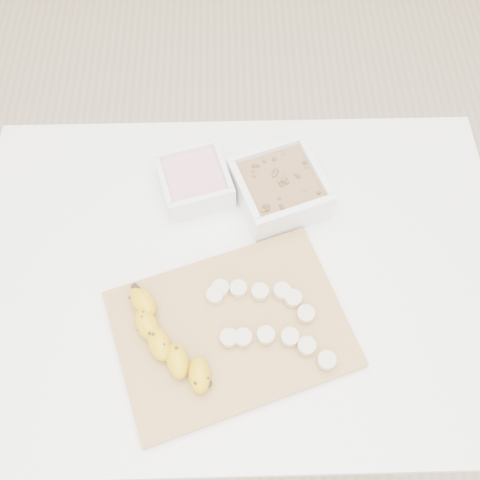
{
  "coord_description": "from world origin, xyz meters",
  "views": [
    {
      "loc": [
        -0.01,
        -0.41,
        1.65
      ],
      "look_at": [
        0.0,
        0.03,
        0.81
      ],
      "focal_mm": 40.0,
      "sensor_mm": 36.0,
      "label": 1
    }
  ],
  "objects_px": {
    "table": "(240,289)",
    "cutting_board": "(231,329)",
    "banana": "(169,342)",
    "bowl_granola": "(280,188)",
    "bowl_yogurt": "(195,181)"
  },
  "relations": [
    {
      "from": "table",
      "to": "cutting_board",
      "type": "xyz_separation_m",
      "value": [
        -0.02,
        -0.12,
        0.1
      ]
    },
    {
      "from": "cutting_board",
      "to": "banana",
      "type": "height_order",
      "value": "banana"
    },
    {
      "from": "bowl_granola",
      "to": "banana",
      "type": "xyz_separation_m",
      "value": [
        -0.2,
        -0.3,
        -0.0
      ]
    },
    {
      "from": "cutting_board",
      "to": "banana",
      "type": "bearing_deg",
      "value": -164.31
    },
    {
      "from": "bowl_yogurt",
      "to": "banana",
      "type": "bearing_deg",
      "value": -96.73
    },
    {
      "from": "bowl_yogurt",
      "to": "cutting_board",
      "type": "relative_size",
      "value": 0.41
    },
    {
      "from": "bowl_yogurt",
      "to": "cutting_board",
      "type": "xyz_separation_m",
      "value": [
        0.07,
        -0.29,
        -0.02
      ]
    },
    {
      "from": "bowl_yogurt",
      "to": "bowl_granola",
      "type": "bearing_deg",
      "value": -8.6
    },
    {
      "from": "cutting_board",
      "to": "banana",
      "type": "xyz_separation_m",
      "value": [
        -0.1,
        -0.03,
        0.03
      ]
    },
    {
      "from": "table",
      "to": "bowl_yogurt",
      "type": "bearing_deg",
      "value": 115.58
    },
    {
      "from": "bowl_yogurt",
      "to": "banana",
      "type": "height_order",
      "value": "bowl_yogurt"
    },
    {
      "from": "table",
      "to": "banana",
      "type": "height_order",
      "value": "banana"
    },
    {
      "from": "table",
      "to": "bowl_yogurt",
      "type": "height_order",
      "value": "bowl_yogurt"
    },
    {
      "from": "cutting_board",
      "to": "bowl_granola",
      "type": "bearing_deg",
      "value": 69.98
    },
    {
      "from": "table",
      "to": "bowl_yogurt",
      "type": "relative_size",
      "value": 6.27
    }
  ]
}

